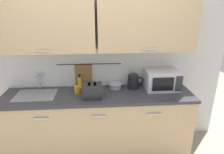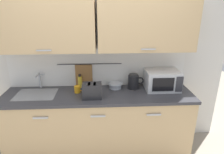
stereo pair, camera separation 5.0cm
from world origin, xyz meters
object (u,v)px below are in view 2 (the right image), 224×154
(electric_kettle, at_px, (134,82))
(dish_soap_bottle, at_px, (80,81))
(toaster, at_px, (92,91))
(mixing_bowl, at_px, (115,85))
(microwave, at_px, (162,80))
(mug_near_sink, at_px, (78,89))

(electric_kettle, distance_m, dish_soap_bottle, 0.76)
(toaster, bearing_deg, mixing_bowl, 43.06)
(toaster, bearing_deg, microwave, 13.24)
(dish_soap_bottle, distance_m, toaster, 0.40)
(electric_kettle, relative_size, mug_near_sink, 1.89)
(dish_soap_bottle, bearing_deg, microwave, -6.41)
(mixing_bowl, bearing_deg, microwave, -6.08)
(electric_kettle, bearing_deg, microwave, -6.69)
(electric_kettle, relative_size, toaster, 0.89)
(microwave, height_order, toaster, microwave)
(electric_kettle, bearing_deg, mixing_bowl, 174.85)
(microwave, distance_m, dish_soap_bottle, 1.15)
(microwave, relative_size, mixing_bowl, 2.15)
(electric_kettle, xyz_separation_m, mixing_bowl, (-0.26, 0.02, -0.06))
(dish_soap_bottle, bearing_deg, mug_near_sink, -95.13)
(microwave, bearing_deg, dish_soap_bottle, 173.59)
(electric_kettle, bearing_deg, toaster, -154.57)
(microwave, relative_size, mug_near_sink, 3.83)
(microwave, height_order, mixing_bowl, microwave)
(mixing_bowl, bearing_deg, electric_kettle, -5.15)
(electric_kettle, xyz_separation_m, mug_near_sink, (-0.77, -0.11, -0.05))
(mug_near_sink, distance_m, toaster, 0.27)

